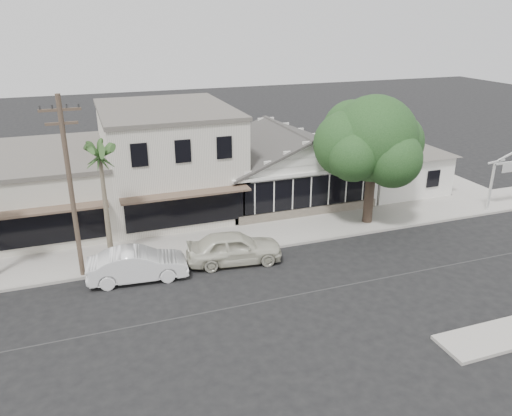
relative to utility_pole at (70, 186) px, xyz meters
name	(u,v)px	position (x,y,z in m)	size (l,w,h in m)	color
ground	(291,296)	(9.00, -5.20, -4.79)	(140.00, 140.00, 0.00)	black
sidewalk_north	(102,259)	(1.00, 1.55, -4.71)	(90.00, 3.50, 0.15)	#9E9991
corner_shop	(286,162)	(14.00, 7.27, -2.17)	(10.40, 8.60, 5.10)	white
side_cottage	(393,170)	(22.20, 6.30, -3.29)	(6.00, 6.00, 3.00)	white
row_building_near	(168,160)	(6.00, 8.30, -1.54)	(8.00, 10.00, 6.50)	silver
row_building_midnear	(23,192)	(-3.00, 8.30, -2.69)	(10.00, 10.00, 4.20)	beige
utility_pole	(70,186)	(0.00, 0.00, 0.00)	(1.80, 0.24, 9.00)	brown
car_0	(234,247)	(7.57, -1.03, -3.94)	(2.00, 4.97, 1.69)	beige
car_1	(137,265)	(2.57, -1.16, -4.00)	(1.68, 4.81, 1.59)	white
shade_tree	(371,141)	(16.88, 1.38, 0.45)	(7.18, 6.49, 7.97)	#403026
palm_east	(100,155)	(1.48, 0.96, 1.09)	(2.51, 2.51, 6.86)	#726651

